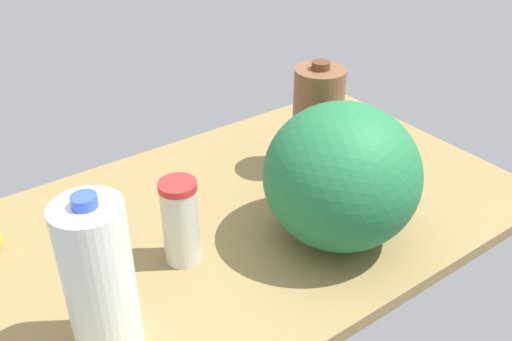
{
  "coord_description": "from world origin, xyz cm",
  "views": [
    {
      "loc": [
        61.76,
        84.72,
        77.68
      ],
      "look_at": [
        0.0,
        0.0,
        13.0
      ],
      "focal_mm": 40.0,
      "sensor_mm": 36.0,
      "label": 1
    }
  ],
  "objects_px": {
    "tumbler_cup": "(180,222)",
    "watermelon": "(342,176)",
    "chocolate_milk_jug": "(317,120)",
    "lemon_by_jug": "(73,209)",
    "milk_jug": "(99,279)"
  },
  "relations": [
    {
      "from": "chocolate_milk_jug",
      "to": "milk_jug",
      "type": "xyz_separation_m",
      "value": [
        0.65,
        0.23,
        0.01
      ]
    },
    {
      "from": "chocolate_milk_jug",
      "to": "watermelon",
      "type": "xyz_separation_m",
      "value": [
        0.15,
        0.24,
        0.02
      ]
    },
    {
      "from": "tumbler_cup",
      "to": "chocolate_milk_jug",
      "type": "xyz_separation_m",
      "value": [
        -0.44,
        -0.11,
        0.04
      ]
    },
    {
      "from": "watermelon",
      "to": "milk_jug",
      "type": "xyz_separation_m",
      "value": [
        0.5,
        -0.01,
        -0.01
      ]
    },
    {
      "from": "tumbler_cup",
      "to": "watermelon",
      "type": "distance_m",
      "value": 0.33
    },
    {
      "from": "milk_jug",
      "to": "lemon_by_jug",
      "type": "bearing_deg",
      "value": -101.95
    },
    {
      "from": "chocolate_milk_jug",
      "to": "watermelon",
      "type": "bearing_deg",
      "value": 58.18
    },
    {
      "from": "lemon_by_jug",
      "to": "chocolate_milk_jug",
      "type": "bearing_deg",
      "value": 167.43
    },
    {
      "from": "tumbler_cup",
      "to": "milk_jug",
      "type": "height_order",
      "value": "milk_jug"
    },
    {
      "from": "tumbler_cup",
      "to": "watermelon",
      "type": "bearing_deg",
      "value": 156.99
    },
    {
      "from": "tumbler_cup",
      "to": "milk_jug",
      "type": "relative_size",
      "value": 0.6
    },
    {
      "from": "tumbler_cup",
      "to": "lemon_by_jug",
      "type": "relative_size",
      "value": 2.44
    },
    {
      "from": "chocolate_milk_jug",
      "to": "lemon_by_jug",
      "type": "distance_m",
      "value": 0.6
    },
    {
      "from": "tumbler_cup",
      "to": "chocolate_milk_jug",
      "type": "bearing_deg",
      "value": -165.8
    },
    {
      "from": "tumbler_cup",
      "to": "watermelon",
      "type": "xyz_separation_m",
      "value": [
        -0.3,
        0.13,
        0.06
      ]
    }
  ]
}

